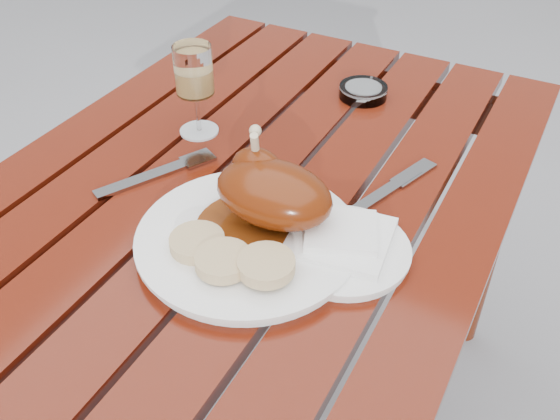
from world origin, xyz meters
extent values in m
cube|color=maroon|center=(0.00, 0.00, 0.38)|extent=(0.80, 1.20, 0.75)
cylinder|color=white|center=(0.08, -0.13, 0.76)|extent=(0.38, 0.38, 0.02)
cylinder|color=#61280B|center=(0.08, -0.11, 0.77)|extent=(0.17, 0.17, 0.00)
ellipsoid|color=#6D2608|center=(0.10, -0.08, 0.82)|extent=(0.18, 0.12, 0.09)
ellipsoid|color=#6D2608|center=(0.06, -0.05, 0.83)|extent=(0.08, 0.06, 0.07)
cylinder|color=#C6B28C|center=(0.05, -0.05, 0.85)|extent=(0.02, 0.04, 0.09)
cylinder|color=tan|center=(0.03, -0.18, 0.78)|extent=(0.08, 0.08, 0.02)
cylinder|color=tan|center=(0.08, -0.20, 0.78)|extent=(0.08, 0.08, 0.02)
cylinder|color=tan|center=(0.14, -0.18, 0.79)|extent=(0.08, 0.08, 0.02)
cylinder|color=#E4B867|center=(-0.16, 0.10, 0.83)|extent=(0.09, 0.09, 0.17)
cylinder|color=white|center=(0.21, -0.08, 0.76)|extent=(0.20, 0.20, 0.02)
cube|color=white|center=(0.20, -0.07, 0.77)|extent=(0.15, 0.14, 0.01)
cylinder|color=#B2B7BC|center=(0.06, 0.36, 0.76)|extent=(0.12, 0.12, 0.02)
cube|color=gray|center=(-0.15, -0.06, 0.75)|extent=(0.11, 0.18, 0.01)
cube|color=gray|center=(0.20, 0.07, 0.75)|extent=(0.09, 0.20, 0.01)
camera|label=1|loc=(0.43, -0.69, 1.35)|focal=40.00mm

